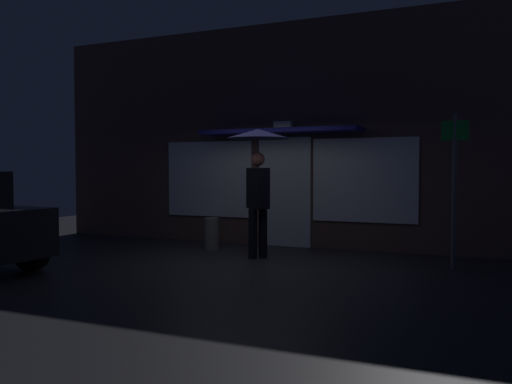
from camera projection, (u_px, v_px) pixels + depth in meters
name	position (u px, v px, depth m)	size (l,w,h in m)	color
ground_plane	(239.00, 264.00, 8.58)	(18.00, 18.00, 0.00)	#26262B
building_facade	(287.00, 136.00, 10.64)	(10.80, 1.00, 4.51)	brown
person_with_umbrella	(258.00, 160.00, 9.06)	(1.11, 1.11, 2.25)	black
street_sign_post	(454.00, 182.00, 8.06)	(0.40, 0.07, 2.40)	#595B60
sidewalk_bollard	(212.00, 234.00, 10.09)	(0.28, 0.28, 0.62)	slate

